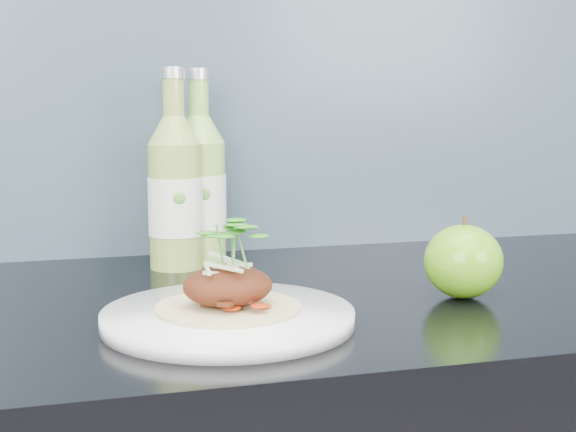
{
  "coord_description": "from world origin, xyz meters",
  "views": [
    {
      "loc": [
        -0.22,
        0.8,
        1.12
      ],
      "look_at": [
        0.02,
        1.64,
        1.0
      ],
      "focal_mm": 50.0,
      "sensor_mm": 36.0,
      "label": 1
    }
  ],
  "objects_px": {
    "cider_bottle_left": "(175,193)",
    "dinner_plate": "(228,317)",
    "cider_bottle_right": "(200,190)",
    "green_apple": "(463,261)"
  },
  "relations": [
    {
      "from": "cider_bottle_left",
      "to": "dinner_plate",
      "type": "bearing_deg",
      "value": -107.89
    },
    {
      "from": "dinner_plate",
      "to": "cider_bottle_right",
      "type": "bearing_deg",
      "value": 84.85
    },
    {
      "from": "cider_bottle_right",
      "to": "green_apple",
      "type": "bearing_deg",
      "value": -53.29
    },
    {
      "from": "cider_bottle_left",
      "to": "cider_bottle_right",
      "type": "distance_m",
      "value": 0.05
    },
    {
      "from": "dinner_plate",
      "to": "cider_bottle_left",
      "type": "distance_m",
      "value": 0.31
    },
    {
      "from": "dinner_plate",
      "to": "green_apple",
      "type": "relative_size",
      "value": 2.45
    },
    {
      "from": "cider_bottle_left",
      "to": "cider_bottle_right",
      "type": "bearing_deg",
      "value": 20.91
    },
    {
      "from": "green_apple",
      "to": "dinner_plate",
      "type": "bearing_deg",
      "value": -172.15
    },
    {
      "from": "green_apple",
      "to": "cider_bottle_right",
      "type": "height_order",
      "value": "cider_bottle_right"
    },
    {
      "from": "cider_bottle_left",
      "to": "cider_bottle_right",
      "type": "height_order",
      "value": "same"
    }
  ]
}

